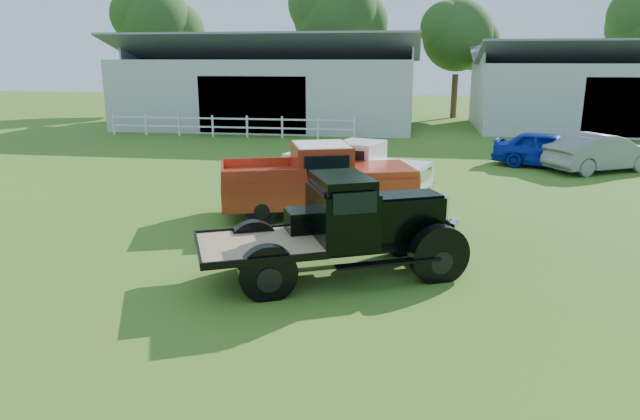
% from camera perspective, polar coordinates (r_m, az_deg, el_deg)
% --- Properties ---
extents(ground, '(120.00, 120.00, 0.00)m').
position_cam_1_polar(ground, '(11.75, -1.92, -6.41)').
color(ground, '#3E6922').
extents(shed_left, '(18.80, 10.20, 5.60)m').
position_cam_1_polar(shed_left, '(37.89, -4.79, 12.66)').
color(shed_left, '#9D9D9D').
rests_on(shed_left, ground).
extents(shed_right, '(16.80, 9.20, 5.20)m').
position_cam_1_polar(shed_right, '(39.58, 27.25, 10.90)').
color(shed_right, '#9D9D9D').
rests_on(shed_right, ground).
extents(fence_rail, '(14.20, 0.16, 1.20)m').
position_cam_1_polar(fence_rail, '(32.58, -9.00, 8.28)').
color(fence_rail, white).
rests_on(fence_rail, ground).
extents(tree_a, '(6.30, 6.30, 10.50)m').
position_cam_1_polar(tree_a, '(48.16, -16.02, 15.54)').
color(tree_a, '#1A3E11').
rests_on(tree_a, ground).
extents(tree_b, '(6.90, 6.90, 11.50)m').
position_cam_1_polar(tree_b, '(45.18, 1.55, 16.80)').
color(tree_b, '#1A3E11').
rests_on(tree_b, ground).
extents(tree_c, '(5.40, 5.40, 9.00)m').
position_cam_1_polar(tree_c, '(43.83, 13.50, 14.84)').
color(tree_c, '#1A3E11').
rests_on(tree_c, ground).
extents(vintage_flatbed, '(5.59, 4.03, 2.06)m').
position_cam_1_polar(vintage_flatbed, '(11.36, 1.69, -1.66)').
color(vintage_flatbed, black).
rests_on(vintage_flatbed, ground).
extents(red_pickup, '(5.92, 3.78, 2.02)m').
position_cam_1_polar(red_pickup, '(15.93, -0.27, 3.10)').
color(red_pickup, '#AC3119').
rests_on(red_pickup, ground).
extents(white_pickup, '(5.04, 3.16, 1.73)m').
position_cam_1_polar(white_pickup, '(18.10, 3.62, 4.04)').
color(white_pickup, silver).
rests_on(white_pickup, ground).
extents(misc_car_blue, '(4.57, 2.99, 1.45)m').
position_cam_1_polar(misc_car_blue, '(24.80, 21.83, 5.64)').
color(misc_car_blue, '#0A239E').
rests_on(misc_car_blue, ground).
extents(misc_car_grey, '(4.66, 3.58, 1.48)m').
position_cam_1_polar(misc_car_grey, '(24.74, 26.31, 5.17)').
color(misc_car_grey, gray).
rests_on(misc_car_grey, ground).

